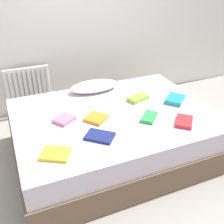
{
  "coord_description": "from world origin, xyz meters",
  "views": [
    {
      "loc": [
        -0.93,
        -2.15,
        1.83
      ],
      "look_at": [
        0.0,
        0.05,
        0.48
      ],
      "focal_mm": 42.96,
      "sensor_mm": 36.0,
      "label": 1
    }
  ],
  "objects_px": {
    "radiator": "(28,87)",
    "textbook_navy": "(100,136)",
    "textbook_yellow": "(56,154)",
    "textbook_orange": "(96,118)",
    "textbook_teal": "(175,99)",
    "pillow": "(94,86)",
    "bed": "(114,133)",
    "textbook_lime": "(138,98)",
    "textbook_green": "(149,117)",
    "textbook_pink": "(64,119)",
    "textbook_red": "(184,121)"
  },
  "relations": [
    {
      "from": "textbook_yellow",
      "to": "textbook_orange",
      "type": "bearing_deg",
      "value": 68.98
    },
    {
      "from": "textbook_navy",
      "to": "textbook_yellow",
      "type": "height_order",
      "value": "same"
    },
    {
      "from": "textbook_navy",
      "to": "textbook_yellow",
      "type": "distance_m",
      "value": 0.41
    },
    {
      "from": "textbook_yellow",
      "to": "textbook_navy",
      "type": "bearing_deg",
      "value": 42.75
    },
    {
      "from": "textbook_red",
      "to": "textbook_navy",
      "type": "bearing_deg",
      "value": 124.59
    },
    {
      "from": "textbook_orange",
      "to": "textbook_navy",
      "type": "distance_m",
      "value": 0.3
    },
    {
      "from": "radiator",
      "to": "textbook_lime",
      "type": "distance_m",
      "value": 1.48
    },
    {
      "from": "textbook_green",
      "to": "textbook_navy",
      "type": "bearing_deg",
      "value": 146.88
    },
    {
      "from": "pillow",
      "to": "bed",
      "type": "bearing_deg",
      "value": -89.35
    },
    {
      "from": "bed",
      "to": "textbook_navy",
      "type": "xyz_separation_m",
      "value": [
        -0.29,
        -0.35,
        0.27
      ]
    },
    {
      "from": "radiator",
      "to": "textbook_navy",
      "type": "distance_m",
      "value": 1.61
    },
    {
      "from": "bed",
      "to": "textbook_red",
      "type": "xyz_separation_m",
      "value": [
        0.53,
        -0.44,
        0.27
      ]
    },
    {
      "from": "radiator",
      "to": "textbook_green",
      "type": "xyz_separation_m",
      "value": [
        0.96,
        -1.44,
        0.12
      ]
    },
    {
      "from": "textbook_green",
      "to": "textbook_lime",
      "type": "bearing_deg",
      "value": 33.23
    },
    {
      "from": "radiator",
      "to": "textbook_teal",
      "type": "xyz_separation_m",
      "value": [
        1.4,
        -1.23,
        0.12
      ]
    },
    {
      "from": "radiator",
      "to": "textbook_yellow",
      "type": "bearing_deg",
      "value": -90.03
    },
    {
      "from": "radiator",
      "to": "textbook_lime",
      "type": "height_order",
      "value": "radiator"
    },
    {
      "from": "textbook_teal",
      "to": "radiator",
      "type": "bearing_deg",
      "value": 98.5
    },
    {
      "from": "pillow",
      "to": "textbook_yellow",
      "type": "height_order",
      "value": "pillow"
    },
    {
      "from": "textbook_teal",
      "to": "pillow",
      "type": "bearing_deg",
      "value": 99.87
    },
    {
      "from": "bed",
      "to": "textbook_lime",
      "type": "relative_size",
      "value": 8.86
    },
    {
      "from": "textbook_lime",
      "to": "radiator",
      "type": "bearing_deg",
      "value": 118.14
    },
    {
      "from": "textbook_lime",
      "to": "bed",
      "type": "bearing_deg",
      "value": -173.1
    },
    {
      "from": "textbook_yellow",
      "to": "textbook_lime",
      "type": "bearing_deg",
      "value": 59.86
    },
    {
      "from": "pillow",
      "to": "textbook_pink",
      "type": "distance_m",
      "value": 0.73
    },
    {
      "from": "textbook_lime",
      "to": "textbook_red",
      "type": "xyz_separation_m",
      "value": [
        0.17,
        -0.6,
        -0.0
      ]
    },
    {
      "from": "textbook_pink",
      "to": "textbook_red",
      "type": "height_order",
      "value": "same"
    },
    {
      "from": "textbook_yellow",
      "to": "textbook_pink",
      "type": "bearing_deg",
      "value": 98.36
    },
    {
      "from": "pillow",
      "to": "textbook_red",
      "type": "bearing_deg",
      "value": -62.3
    },
    {
      "from": "textbook_green",
      "to": "textbook_lime",
      "type": "relative_size",
      "value": 0.96
    },
    {
      "from": "bed",
      "to": "textbook_red",
      "type": "distance_m",
      "value": 0.74
    },
    {
      "from": "textbook_orange",
      "to": "textbook_navy",
      "type": "bearing_deg",
      "value": -142.51
    },
    {
      "from": "textbook_teal",
      "to": "textbook_navy",
      "type": "bearing_deg",
      "value": 157.81
    },
    {
      "from": "textbook_lime",
      "to": "textbook_green",
      "type": "bearing_deg",
      "value": -119.08
    },
    {
      "from": "bed",
      "to": "pillow",
      "type": "relative_size",
      "value": 3.5
    },
    {
      "from": "textbook_pink",
      "to": "textbook_navy",
      "type": "bearing_deg",
      "value": -95.25
    },
    {
      "from": "textbook_red",
      "to": "bed",
      "type": "bearing_deg",
      "value": 90.72
    },
    {
      "from": "textbook_green",
      "to": "textbook_navy",
      "type": "distance_m",
      "value": 0.56
    },
    {
      "from": "textbook_lime",
      "to": "textbook_pink",
      "type": "bearing_deg",
      "value": 171.21
    },
    {
      "from": "radiator",
      "to": "textbook_red",
      "type": "distance_m",
      "value": 2.05
    },
    {
      "from": "textbook_orange",
      "to": "pillow",
      "type": "bearing_deg",
      "value": 33.44
    },
    {
      "from": "pillow",
      "to": "textbook_orange",
      "type": "distance_m",
      "value": 0.66
    },
    {
      "from": "radiator",
      "to": "textbook_lime",
      "type": "xyz_separation_m",
      "value": [
        1.04,
        -1.04,
        0.12
      ]
    },
    {
      "from": "bed",
      "to": "pillow",
      "type": "distance_m",
      "value": 0.65
    },
    {
      "from": "radiator",
      "to": "textbook_orange",
      "type": "xyz_separation_m",
      "value": [
        0.48,
        -1.26,
        0.11
      ]
    },
    {
      "from": "pillow",
      "to": "textbook_pink",
      "type": "height_order",
      "value": "pillow"
    },
    {
      "from": "radiator",
      "to": "pillow",
      "type": "xyz_separation_m",
      "value": [
        0.68,
        -0.63,
        0.16
      ]
    },
    {
      "from": "textbook_green",
      "to": "textbook_teal",
      "type": "xyz_separation_m",
      "value": [
        0.44,
        0.21,
        0.01
      ]
    },
    {
      "from": "textbook_red",
      "to": "radiator",
      "type": "bearing_deg",
      "value": 77.29
    },
    {
      "from": "bed",
      "to": "textbook_yellow",
      "type": "height_order",
      "value": "textbook_yellow"
    }
  ]
}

